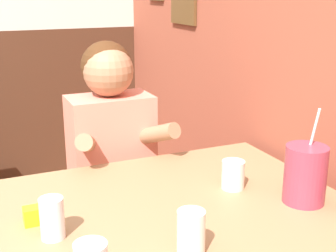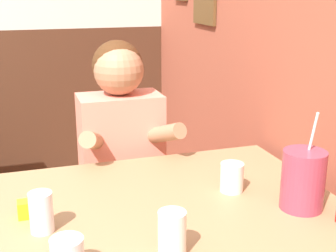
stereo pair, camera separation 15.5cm
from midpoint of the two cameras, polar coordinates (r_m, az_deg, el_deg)
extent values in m
cube|color=brown|center=(2.55, 0.10, 14.29)|extent=(0.02, 0.28, 0.18)
cube|color=#93704C|center=(1.46, -2.20, -10.18)|extent=(1.05, 0.84, 0.04)
cylinder|color=black|center=(2.12, 6.52, -12.22)|extent=(0.04, 0.04, 0.69)
cube|color=#EA7F6B|center=(1.98, -9.15, -3.42)|extent=(0.34, 0.20, 0.50)
sphere|color=#472814|center=(1.92, -9.84, 7.14)|extent=(0.21, 0.21, 0.21)
sphere|color=#9E7051|center=(1.89, -9.63, 6.58)|extent=(0.20, 0.20, 0.20)
cylinder|color=#9E7051|center=(1.79, -12.34, -2.11)|extent=(0.14, 0.27, 0.15)
cylinder|color=#9E7051|center=(1.86, -4.13, -1.06)|extent=(0.14, 0.27, 0.15)
cylinder|color=#99384C|center=(1.47, 13.53, -5.83)|extent=(0.13, 0.13, 0.18)
cylinder|color=white|center=(1.44, 14.52, -0.50)|extent=(0.01, 0.04, 0.14)
cylinder|color=silver|center=(1.31, -17.33, -10.77)|extent=(0.06, 0.06, 0.11)
cylinder|color=silver|center=(1.18, -0.99, -12.94)|extent=(0.07, 0.07, 0.11)
cylinder|color=silver|center=(1.55, 5.11, -5.99)|extent=(0.08, 0.08, 0.10)
cube|color=yellow|center=(1.41, -19.08, -10.33)|extent=(0.06, 0.04, 0.05)
camera|label=1|loc=(0.08, -92.86, -0.85)|focal=50.00mm
camera|label=2|loc=(0.08, 87.14, 0.85)|focal=50.00mm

